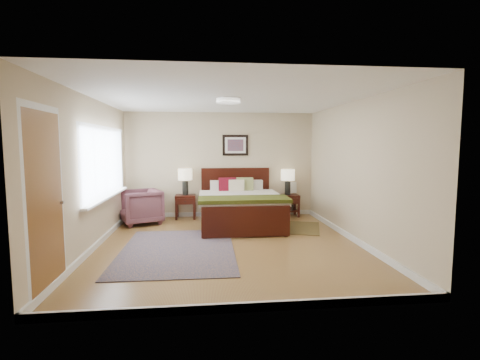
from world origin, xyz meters
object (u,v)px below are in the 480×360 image
at_px(nightstand_left, 185,200).
at_px(rug_persian, 178,250).
at_px(armchair, 141,207).
at_px(nightstand_right, 288,203).
at_px(lamp_left, 185,177).
at_px(bed, 240,201).
at_px(lamp_right, 288,177).

xyz_separation_m(nightstand_left, rug_persian, (-0.01, -2.51, -0.43)).
bearing_deg(armchair, nightstand_right, 74.36).
xyz_separation_m(lamp_left, rug_persian, (-0.01, -2.53, -0.98)).
bearing_deg(armchair, bed, 57.30).
relative_size(lamp_left, lamp_right, 1.00).
bearing_deg(lamp_left, armchair, -153.80).
bearing_deg(lamp_left, rug_persian, -90.22).
distance_m(bed, rug_persian, 2.16).
distance_m(lamp_left, armchair, 1.22).
xyz_separation_m(bed, nightstand_right, (1.25, 0.81, -0.20)).
distance_m(nightstand_right, lamp_right, 0.62).
relative_size(bed, nightstand_right, 4.05).
bearing_deg(rug_persian, nightstand_left, 90.61).
distance_m(bed, nightstand_right, 1.51).
bearing_deg(lamp_right, armchair, -172.16).
bearing_deg(bed, lamp_right, 33.40).
height_order(nightstand_left, nightstand_right, nightstand_left).
bearing_deg(lamp_left, lamp_right, 0.00).
relative_size(bed, lamp_right, 3.51).
xyz_separation_m(lamp_left, armchair, (-0.95, -0.47, -0.61)).
height_order(lamp_left, rug_persian, lamp_left).
bearing_deg(nightstand_left, lamp_left, 90.00).
relative_size(lamp_left, armchair, 0.73).
bearing_deg(nightstand_left, rug_persian, -90.22).
bearing_deg(nightstand_left, bed, -33.91).
distance_m(nightstand_right, lamp_left, 2.54).
distance_m(nightstand_left, lamp_left, 0.55).
relative_size(lamp_right, armchair, 0.73).
xyz_separation_m(bed, lamp_right, (1.25, 0.83, 0.42)).
distance_m(bed, nightstand_left, 1.45).
bearing_deg(rug_persian, armchair, 115.37).
xyz_separation_m(armchair, rug_persian, (0.94, -2.06, -0.37)).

